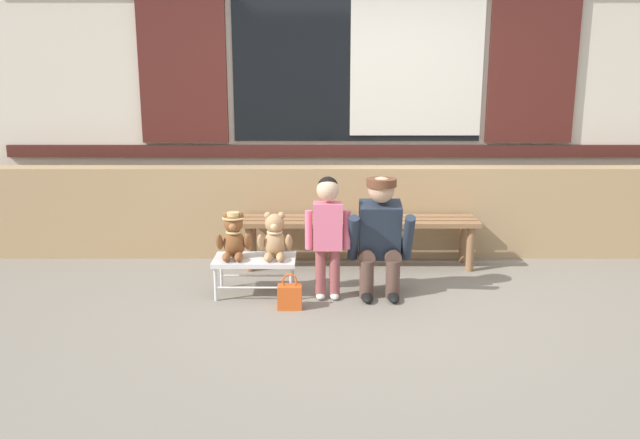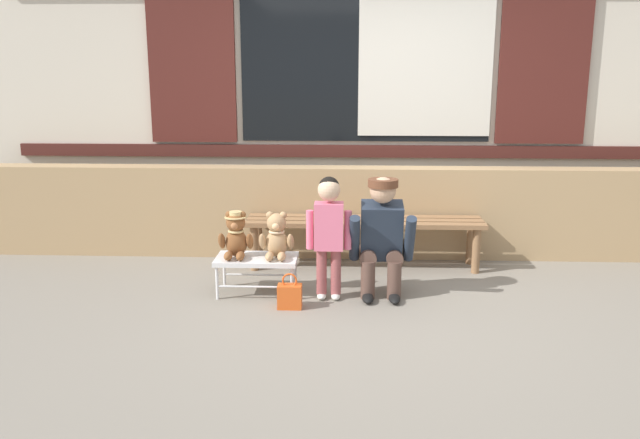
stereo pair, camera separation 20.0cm
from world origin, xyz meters
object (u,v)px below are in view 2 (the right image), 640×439
small_display_bench (257,261)px  teddy_bear_with_hat (236,235)px  teddy_bear_plain (277,237)px  wooden_bench_long (364,227)px  adult_crouching (383,236)px  child_standing (329,224)px  handbag_on_ground (290,296)px

small_display_bench → teddy_bear_with_hat: bearing=179.2°
teddy_bear_with_hat → teddy_bear_plain: size_ratio=1.00×
wooden_bench_long → adult_crouching: (0.12, -0.75, 0.11)m
teddy_bear_plain → teddy_bear_with_hat: bearing=179.9°
teddy_bear_plain → child_standing: (0.41, -0.10, 0.13)m
teddy_bear_with_hat → child_standing: child_standing is taller
teddy_bear_with_hat → teddy_bear_plain: bearing=-0.1°
teddy_bear_plain → child_standing: child_standing is taller
teddy_bear_plain → handbag_on_ground: (0.13, -0.32, -0.37)m
wooden_bench_long → adult_crouching: adult_crouching is taller
wooden_bench_long → handbag_on_ground: size_ratio=7.72×
wooden_bench_long → teddy_bear_plain: 1.03m
child_standing → adult_crouching: 0.44m
child_standing → teddy_bear_with_hat: bearing=172.4°
adult_crouching → handbag_on_ground: bearing=-155.6°
wooden_bench_long → child_standing: child_standing is taller
teddy_bear_plain → wooden_bench_long: bearing=46.8°
adult_crouching → small_display_bench: bearing=-179.9°
small_display_bench → teddy_bear_with_hat: 0.26m
teddy_bear_plain → adult_crouching: bearing=-0.0°
teddy_bear_with_hat → handbag_on_ground: teddy_bear_with_hat is taller
wooden_bench_long → teddy_bear_with_hat: (-1.02, -0.75, 0.10)m
wooden_bench_long → handbag_on_ground: (-0.58, -1.07, -0.28)m
wooden_bench_long → teddy_bear_plain: teddy_bear_plain is taller
adult_crouching → handbag_on_ground: size_ratio=3.49×
teddy_bear_with_hat → child_standing: size_ratio=0.38×
teddy_bear_plain → child_standing: size_ratio=0.38×
small_display_bench → handbag_on_ground: 0.46m
wooden_bench_long → child_standing: size_ratio=2.19×
teddy_bear_with_hat → wooden_bench_long: bearing=36.1°
teddy_bear_with_hat → handbag_on_ground: size_ratio=1.34×
small_display_bench → handbag_on_ground: (0.29, -0.32, -0.17)m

